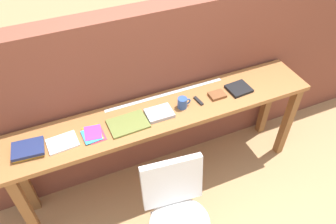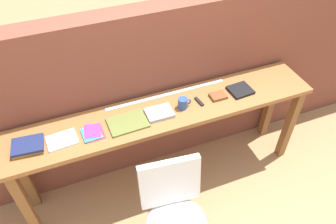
{
  "view_description": "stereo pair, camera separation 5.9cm",
  "coord_description": "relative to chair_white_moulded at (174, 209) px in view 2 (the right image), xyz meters",
  "views": [
    {
      "loc": [
        -0.72,
        -1.43,
        2.63
      ],
      "look_at": [
        0.0,
        0.25,
        0.9
      ],
      "focal_mm": 35.0,
      "sensor_mm": 36.0,
      "label": 1
    },
    {
      "loc": [
        -0.67,
        -1.45,
        2.63
      ],
      "look_at": [
        0.0,
        0.25,
        0.9
      ],
      "focal_mm": 35.0,
      "sensor_mm": 36.0,
      "label": 2
    }
  ],
  "objects": [
    {
      "name": "ground_plane",
      "position": [
        0.18,
        0.34,
        -0.53
      ],
      "size": [
        40.0,
        40.0,
        0.0
      ],
      "primitive_type": "plane",
      "color": "tan"
    },
    {
      "name": "brick_wall_back",
      "position": [
        0.18,
        0.98,
        0.26
      ],
      "size": [
        6.0,
        0.2,
        1.58
      ],
      "primitive_type": "cube",
      "color": "brown",
      "rests_on": "ground"
    },
    {
      "name": "sideboard",
      "position": [
        0.18,
        0.64,
        0.21
      ],
      "size": [
        2.5,
        0.44,
        0.88
      ],
      "color": "#996033",
      "rests_on": "ground"
    },
    {
      "name": "chair_white_moulded",
      "position": [
        0.0,
        0.0,
        0.0
      ],
      "size": [
        0.49,
        0.5,
        0.89
      ],
      "color": "white",
      "rests_on": "ground"
    },
    {
      "name": "book_stack_leftmost",
      "position": [
        -0.85,
        0.62,
        0.38
      ],
      "size": [
        0.23,
        0.18,
        0.05
      ],
      "color": "gold",
      "rests_on": "sideboard"
    },
    {
      "name": "magazine_cycling",
      "position": [
        -0.62,
        0.61,
        0.36
      ],
      "size": [
        0.22,
        0.17,
        0.01
      ],
      "primitive_type": "cube",
      "rotation": [
        0.0,
        0.0,
        0.07
      ],
      "color": "white",
      "rests_on": "sideboard"
    },
    {
      "name": "pamphlet_pile_colourful",
      "position": [
        -0.4,
        0.6,
        0.36
      ],
      "size": [
        0.16,
        0.19,
        0.01
      ],
      "color": "#E5334C",
      "rests_on": "sideboard"
    },
    {
      "name": "book_open_centre",
      "position": [
        -0.14,
        0.6,
        0.36
      ],
      "size": [
        0.3,
        0.22,
        0.02
      ],
      "primitive_type": "cube",
      "rotation": [
        0.0,
        0.0,
        0.03
      ],
      "color": "olive",
      "rests_on": "sideboard"
    },
    {
      "name": "book_grey_hardcover",
      "position": [
        0.12,
        0.61,
        0.37
      ],
      "size": [
        0.21,
        0.16,
        0.03
      ],
      "primitive_type": "cube",
      "rotation": [
        0.0,
        0.0,
        -0.01
      ],
      "color": "#9E9EA3",
      "rests_on": "sideboard"
    },
    {
      "name": "mug",
      "position": [
        0.32,
        0.62,
        0.4
      ],
      "size": [
        0.11,
        0.08,
        0.09
      ],
      "color": "#2D4C8C",
      "rests_on": "sideboard"
    },
    {
      "name": "multitool_folded",
      "position": [
        0.47,
        0.62,
        0.36
      ],
      "size": [
        0.04,
        0.11,
        0.02
      ],
      "primitive_type": "cube",
      "rotation": [
        0.0,
        0.0,
        0.15
      ],
      "color": "black",
      "rests_on": "sideboard"
    },
    {
      "name": "leather_journal_brown",
      "position": [
        0.64,
        0.62,
        0.37
      ],
      "size": [
        0.13,
        0.1,
        0.02
      ],
      "primitive_type": "cube",
      "rotation": [
        0.0,
        0.0,
        0.0
      ],
      "color": "brown",
      "rests_on": "sideboard"
    },
    {
      "name": "book_repair_rightmost",
      "position": [
        0.85,
        0.62,
        0.37
      ],
      "size": [
        0.2,
        0.18,
        0.02
      ],
      "primitive_type": "cube",
      "rotation": [
        0.0,
        0.0,
        0.07
      ],
      "color": "black",
      "rests_on": "sideboard"
    },
    {
      "name": "ruler_metal_back_edge",
      "position": [
        0.26,
        0.81,
        0.35
      ],
      "size": [
        1.04,
        0.03,
        0.0
      ],
      "primitive_type": "cube",
      "color": "silver",
      "rests_on": "sideboard"
    }
  ]
}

